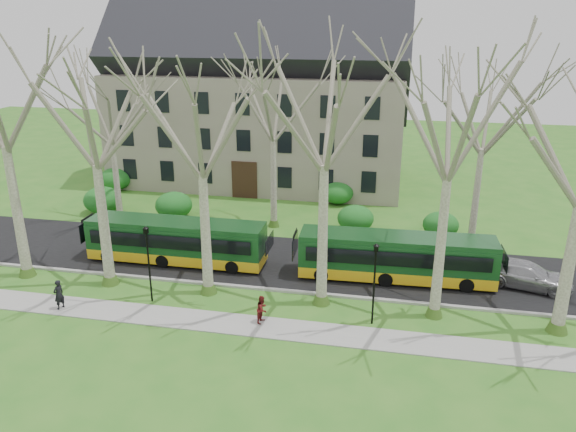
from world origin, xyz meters
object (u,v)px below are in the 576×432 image
(bus_lead, at_px, (177,241))
(bus_follow, at_px, (396,257))
(sedan, at_px, (526,275))
(pedestrian_b, at_px, (262,309))
(pedestrian_a, at_px, (59,294))

(bus_lead, height_order, bus_follow, bus_follow)
(sedan, height_order, pedestrian_b, pedestrian_b)
(bus_follow, xyz_separation_m, pedestrian_a, (-17.41, -7.20, -0.58))
(pedestrian_a, bearing_deg, pedestrian_b, 112.95)
(bus_follow, relative_size, pedestrian_a, 6.82)
(sedan, bearing_deg, bus_follow, 106.89)
(pedestrian_a, distance_m, pedestrian_b, 10.93)
(sedan, bearing_deg, pedestrian_b, 129.61)
(sedan, distance_m, pedestrian_b, 15.51)
(pedestrian_b, bearing_deg, sedan, -50.84)
(bus_follow, distance_m, pedestrian_a, 18.85)
(bus_lead, distance_m, pedestrian_b, 9.47)
(bus_lead, xyz_separation_m, sedan, (20.99, 0.64, -0.67))
(bus_lead, relative_size, pedestrian_b, 7.68)
(bus_lead, distance_m, pedestrian_a, 8.01)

